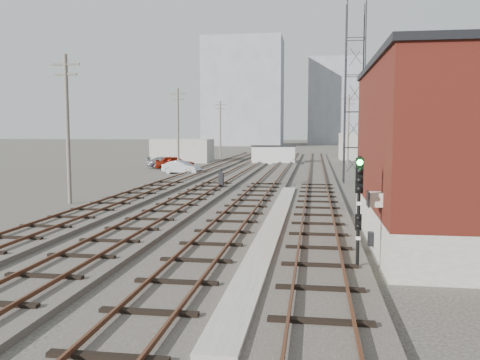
% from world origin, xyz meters
% --- Properties ---
extents(ground, '(320.00, 320.00, 0.00)m').
position_xyz_m(ground, '(0.00, 60.00, 0.00)').
color(ground, '#282621').
rests_on(ground, ground).
extents(track_right, '(3.20, 90.00, 0.39)m').
position_xyz_m(track_right, '(2.50, 39.00, 0.11)').
color(track_right, '#332D28').
rests_on(track_right, ground).
extents(track_mid_right, '(3.20, 90.00, 0.39)m').
position_xyz_m(track_mid_right, '(-1.50, 39.00, 0.11)').
color(track_mid_right, '#332D28').
rests_on(track_mid_right, ground).
extents(track_mid_left, '(3.20, 90.00, 0.39)m').
position_xyz_m(track_mid_left, '(-5.50, 39.00, 0.11)').
color(track_mid_left, '#332D28').
rests_on(track_mid_left, ground).
extents(track_left, '(3.20, 90.00, 0.39)m').
position_xyz_m(track_left, '(-9.50, 39.00, 0.11)').
color(track_left, '#332D28').
rests_on(track_left, ground).
extents(platform_curb, '(0.90, 28.00, 0.26)m').
position_xyz_m(platform_curb, '(0.50, 14.00, 0.13)').
color(platform_curb, gray).
rests_on(platform_curb, ground).
extents(brick_building, '(6.54, 12.20, 7.22)m').
position_xyz_m(brick_building, '(7.50, 12.00, 3.63)').
color(brick_building, gray).
rests_on(brick_building, ground).
extents(lattice_tower, '(1.60, 1.60, 15.00)m').
position_xyz_m(lattice_tower, '(5.50, 35.00, 7.50)').
color(lattice_tower, black).
rests_on(lattice_tower, ground).
extents(utility_pole_left_a, '(1.80, 0.24, 9.00)m').
position_xyz_m(utility_pole_left_a, '(-12.50, 20.00, 4.80)').
color(utility_pole_left_a, '#595147').
rests_on(utility_pole_left_a, ground).
extents(utility_pole_left_b, '(1.80, 0.24, 9.00)m').
position_xyz_m(utility_pole_left_b, '(-12.50, 45.00, 4.80)').
color(utility_pole_left_b, '#595147').
rests_on(utility_pole_left_b, ground).
extents(utility_pole_left_c, '(1.80, 0.24, 9.00)m').
position_xyz_m(utility_pole_left_c, '(-12.50, 70.00, 4.80)').
color(utility_pole_left_c, '#595147').
rests_on(utility_pole_left_c, ground).
extents(utility_pole_right_a, '(1.80, 0.24, 9.00)m').
position_xyz_m(utility_pole_right_a, '(6.50, 28.00, 4.80)').
color(utility_pole_right_a, '#595147').
rests_on(utility_pole_right_a, ground).
extents(utility_pole_right_b, '(1.80, 0.24, 9.00)m').
position_xyz_m(utility_pole_right_b, '(6.50, 58.00, 4.80)').
color(utility_pole_right_b, '#595147').
rests_on(utility_pole_right_b, ground).
extents(apartment_left, '(22.00, 14.00, 30.00)m').
position_xyz_m(apartment_left, '(-18.00, 135.00, 15.00)').
color(apartment_left, gray).
rests_on(apartment_left, ground).
extents(apartment_right, '(16.00, 12.00, 26.00)m').
position_xyz_m(apartment_right, '(8.00, 150.00, 13.00)').
color(apartment_right, gray).
rests_on(apartment_right, ground).
extents(shed_left, '(8.00, 5.00, 3.20)m').
position_xyz_m(shed_left, '(-16.00, 60.00, 1.60)').
color(shed_left, gray).
rests_on(shed_left, ground).
extents(shed_right, '(6.00, 6.00, 4.00)m').
position_xyz_m(shed_right, '(9.00, 70.00, 2.00)').
color(shed_right, gray).
rests_on(shed_right, ground).
extents(signal_mast, '(0.40, 0.40, 3.69)m').
position_xyz_m(signal_mast, '(3.70, 7.21, 2.12)').
color(signal_mast, gray).
rests_on(signal_mast, ground).
extents(switch_stand, '(0.37, 0.37, 1.49)m').
position_xyz_m(switch_stand, '(-4.71, 28.75, 0.70)').
color(switch_stand, black).
rests_on(switch_stand, ground).
extents(site_trailer, '(6.09, 3.37, 2.43)m').
position_xyz_m(site_trailer, '(-3.21, 58.12, 1.23)').
color(site_trailer, silver).
rests_on(site_trailer, ground).
extents(car_red, '(4.79, 2.67, 1.54)m').
position_xyz_m(car_red, '(-13.43, 47.00, 0.77)').
color(car_red, maroon).
rests_on(car_red, ground).
extents(car_silver, '(4.26, 2.33, 1.33)m').
position_xyz_m(car_silver, '(-11.21, 41.52, 0.67)').
color(car_silver, '#A4A6AC').
rests_on(car_silver, ground).
extents(car_grey, '(4.82, 2.34, 1.35)m').
position_xyz_m(car_grey, '(-14.86, 48.42, 0.67)').
color(car_grey, slate).
rests_on(car_grey, ground).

